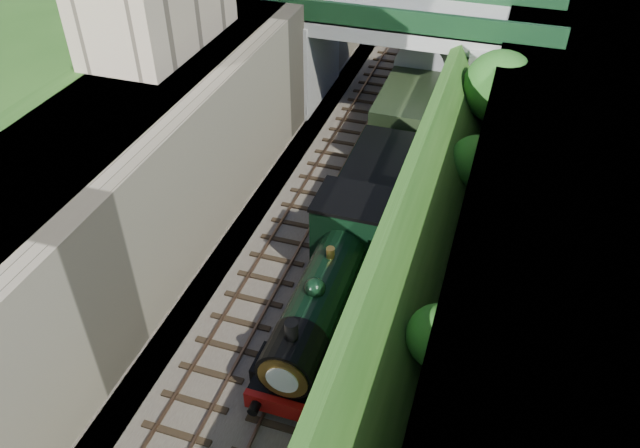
# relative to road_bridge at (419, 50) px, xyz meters

# --- Properties ---
(ground) EXTENTS (160.00, 160.00, 0.00)m
(ground) POSITION_rel_road_bridge_xyz_m (-0.94, -24.00, -4.08)
(ground) COLOR #1E4714
(ground) RESTS_ON ground
(trackbed) EXTENTS (10.00, 90.00, 0.20)m
(trackbed) POSITION_rel_road_bridge_xyz_m (-0.94, -4.00, -3.98)
(trackbed) COLOR #473F38
(trackbed) RESTS_ON ground
(retaining_wall) EXTENTS (1.00, 90.00, 7.00)m
(retaining_wall) POSITION_rel_road_bridge_xyz_m (-6.44, -4.00, -0.58)
(retaining_wall) COLOR #756B56
(retaining_wall) RESTS_ON ground
(street_plateau_left) EXTENTS (6.00, 90.00, 7.00)m
(street_plateau_left) POSITION_rel_road_bridge_xyz_m (-9.94, -4.00, -0.58)
(street_plateau_left) COLOR #262628
(street_plateau_left) RESTS_ON ground
(street_plateau_right) EXTENTS (8.00, 90.00, 6.25)m
(street_plateau_right) POSITION_rel_road_bridge_xyz_m (8.56, -4.00, -0.95)
(street_plateau_right) COLOR #262628
(street_plateau_right) RESTS_ON ground
(embankment_slope) EXTENTS (4.49, 90.00, 6.42)m
(embankment_slope) POSITION_rel_road_bridge_xyz_m (4.03, -5.50, -1.35)
(embankment_slope) COLOR #1E4714
(embankment_slope) RESTS_ON ground
(track_left) EXTENTS (2.50, 90.00, 0.20)m
(track_left) POSITION_rel_road_bridge_xyz_m (-2.94, -4.00, -3.83)
(track_left) COLOR black
(track_left) RESTS_ON trackbed
(track_right) EXTENTS (2.50, 90.00, 0.20)m
(track_right) POSITION_rel_road_bridge_xyz_m (0.26, -4.00, -3.83)
(track_right) COLOR black
(track_right) RESTS_ON trackbed
(road_bridge) EXTENTS (16.00, 6.40, 7.25)m
(road_bridge) POSITION_rel_road_bridge_xyz_m (0.00, 0.00, 0.00)
(road_bridge) COLOR gray
(road_bridge) RESTS_ON ground
(building_near) EXTENTS (4.00, 8.00, 4.00)m
(building_near) POSITION_rel_road_bridge_xyz_m (-10.44, -10.00, 4.92)
(building_near) COLOR gray
(building_near) RESTS_ON street_plateau_left
(tree) EXTENTS (3.60, 3.80, 6.60)m
(tree) POSITION_rel_road_bridge_xyz_m (4.97, -4.86, 0.57)
(tree) COLOR black
(tree) RESTS_ON ground
(locomotive) EXTENTS (3.10, 10.22, 3.83)m
(locomotive) POSITION_rel_road_bridge_xyz_m (0.26, -18.10, -2.18)
(locomotive) COLOR black
(locomotive) RESTS_ON trackbed
(tender) EXTENTS (2.70, 6.00, 3.05)m
(tender) POSITION_rel_road_bridge_xyz_m (0.26, -10.74, -2.46)
(tender) COLOR black
(tender) RESTS_ON trackbed
(coach_front) EXTENTS (2.90, 18.00, 3.70)m
(coach_front) POSITION_rel_road_bridge_xyz_m (0.26, 1.86, -2.03)
(coach_front) COLOR black
(coach_front) RESTS_ON trackbed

